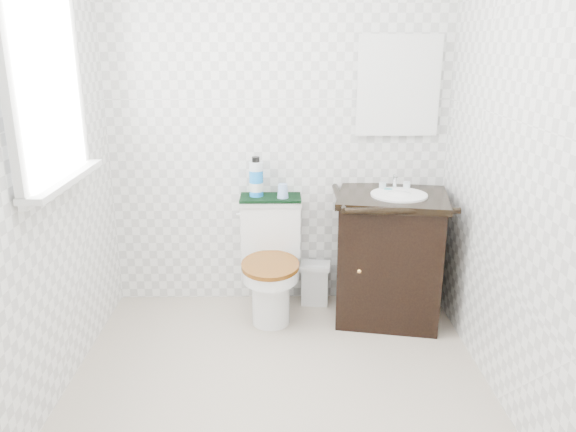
{
  "coord_description": "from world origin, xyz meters",
  "views": [
    {
      "loc": [
        0.01,
        -2.4,
        1.72
      ],
      "look_at": [
        0.06,
        0.75,
        0.73
      ],
      "focal_mm": 35.0,
      "sensor_mm": 36.0,
      "label": 1
    }
  ],
  "objects_px": {
    "toilet": "(271,265)",
    "cup": "(283,191)",
    "trash_bin": "(315,283)",
    "mouthwash_bottle": "(256,178)",
    "vanity": "(390,254)"
  },
  "relations": [
    {
      "from": "trash_bin",
      "to": "mouthwash_bottle",
      "type": "relative_size",
      "value": 1.11
    },
    {
      "from": "vanity",
      "to": "trash_bin",
      "type": "bearing_deg",
      "value": 156.79
    },
    {
      "from": "trash_bin",
      "to": "mouthwash_bottle",
      "type": "xyz_separation_m",
      "value": [
        -0.39,
        0.0,
        0.73
      ]
    },
    {
      "from": "toilet",
      "to": "trash_bin",
      "type": "xyz_separation_m",
      "value": [
        0.3,
        0.13,
        -0.18
      ]
    },
    {
      "from": "toilet",
      "to": "cup",
      "type": "height_order",
      "value": "cup"
    },
    {
      "from": "mouthwash_bottle",
      "to": "toilet",
      "type": "bearing_deg",
      "value": -55.31
    },
    {
      "from": "trash_bin",
      "to": "mouthwash_bottle",
      "type": "height_order",
      "value": "mouthwash_bottle"
    },
    {
      "from": "vanity",
      "to": "cup",
      "type": "bearing_deg",
      "value": 167.35
    },
    {
      "from": "mouthwash_bottle",
      "to": "cup",
      "type": "xyz_separation_m",
      "value": [
        0.17,
        -0.05,
        -0.07
      ]
    },
    {
      "from": "vanity",
      "to": "mouthwash_bottle",
      "type": "xyz_separation_m",
      "value": [
        -0.85,
        0.2,
        0.45
      ]
    },
    {
      "from": "toilet",
      "to": "trash_bin",
      "type": "distance_m",
      "value": 0.37
    },
    {
      "from": "cup",
      "to": "trash_bin",
      "type": "bearing_deg",
      "value": 11.65
    },
    {
      "from": "toilet",
      "to": "mouthwash_bottle",
      "type": "xyz_separation_m",
      "value": [
        -0.09,
        0.13,
        0.55
      ]
    },
    {
      "from": "toilet",
      "to": "cup",
      "type": "bearing_deg",
      "value": 46.66
    },
    {
      "from": "vanity",
      "to": "cup",
      "type": "height_order",
      "value": "vanity"
    }
  ]
}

